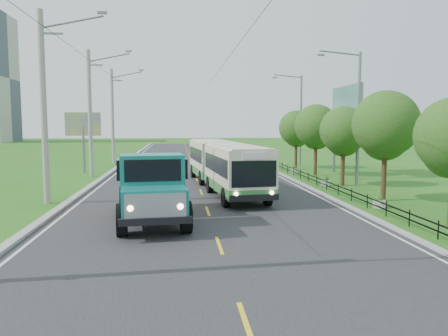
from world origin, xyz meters
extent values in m
plane|color=#215B15|center=(0.00, 0.00, 0.00)|extent=(240.00, 240.00, 0.00)
cube|color=#28282B|center=(0.00, 20.00, 0.01)|extent=(14.00, 120.00, 0.02)
cube|color=#9E9E99|center=(-7.20, 20.00, 0.07)|extent=(0.40, 120.00, 0.15)
cube|color=#9E9E99|center=(7.15, 20.00, 0.05)|extent=(0.30, 120.00, 0.10)
cube|color=silver|center=(-6.65, 20.00, 0.02)|extent=(0.12, 120.00, 0.00)
cube|color=silver|center=(6.65, 20.00, 0.02)|extent=(0.12, 120.00, 0.00)
cube|color=yellow|center=(0.00, 0.00, 0.02)|extent=(0.12, 2.20, 0.00)
cube|color=black|center=(8.00, 14.00, 0.30)|extent=(0.04, 40.00, 0.60)
cylinder|color=gray|center=(-8.30, 9.00, 5.00)|extent=(0.32, 0.32, 10.00)
cube|color=slate|center=(-7.80, 9.00, 8.80)|extent=(1.20, 0.10, 0.10)
cube|color=slate|center=(-5.20, 9.00, 9.90)|extent=(0.50, 0.18, 0.12)
cylinder|color=gray|center=(-8.30, 21.00, 5.00)|extent=(0.32, 0.32, 10.00)
cube|color=slate|center=(-7.80, 21.00, 8.80)|extent=(1.20, 0.10, 0.10)
cube|color=slate|center=(-5.20, 21.00, 9.90)|extent=(0.50, 0.18, 0.12)
cylinder|color=gray|center=(-8.30, 33.00, 5.00)|extent=(0.32, 0.32, 10.00)
cube|color=slate|center=(-7.80, 33.00, 8.80)|extent=(1.20, 0.10, 0.10)
cube|color=slate|center=(-5.20, 33.00, 9.90)|extent=(0.50, 0.18, 0.12)
cylinder|color=#382314|center=(9.80, 8.00, 1.68)|extent=(0.28, 0.28, 3.36)
sphere|color=#254F16|center=(9.80, 8.00, 4.20)|extent=(3.60, 3.60, 3.60)
sphere|color=#254F16|center=(10.00, 8.50, 3.48)|extent=(2.64, 2.64, 2.64)
cylinder|color=#382314|center=(9.80, 14.00, 1.51)|extent=(0.28, 0.28, 3.02)
sphere|color=#254F16|center=(9.80, 14.00, 3.78)|extent=(3.24, 3.24, 3.24)
sphere|color=#254F16|center=(10.00, 14.50, 3.13)|extent=(2.38, 2.38, 2.38)
cylinder|color=#382314|center=(9.80, 20.00, 1.62)|extent=(0.28, 0.28, 3.25)
sphere|color=#254F16|center=(9.80, 20.00, 4.06)|extent=(3.48, 3.48, 3.48)
sphere|color=#254F16|center=(10.00, 20.50, 3.36)|extent=(2.55, 2.55, 2.55)
cylinder|color=#382314|center=(9.80, 26.00, 1.54)|extent=(0.28, 0.28, 3.08)
sphere|color=#254F16|center=(9.80, 26.00, 3.85)|extent=(3.30, 3.30, 3.30)
sphere|color=#254F16|center=(10.00, 26.50, 3.19)|extent=(2.42, 2.42, 2.42)
cylinder|color=slate|center=(10.80, 14.00, 4.50)|extent=(0.20, 0.20, 9.00)
cylinder|color=slate|center=(9.40, 14.00, 8.90)|extent=(2.80, 0.10, 0.34)
cube|color=slate|center=(8.10, 14.00, 8.75)|extent=(0.45, 0.16, 0.12)
cylinder|color=slate|center=(10.80, 28.00, 4.50)|extent=(0.20, 0.20, 9.00)
cylinder|color=slate|center=(9.40, 28.00, 8.90)|extent=(2.80, 0.10, 0.34)
cube|color=slate|center=(8.10, 28.00, 8.75)|extent=(0.45, 0.16, 0.12)
cylinder|color=silver|center=(8.60, 6.00, 0.20)|extent=(0.64, 0.64, 0.40)
sphere|color=#254F16|center=(8.60, 6.00, 0.45)|extent=(0.44, 0.44, 0.44)
cylinder|color=silver|center=(8.60, 14.00, 0.20)|extent=(0.64, 0.64, 0.40)
sphere|color=#254F16|center=(8.60, 14.00, 0.45)|extent=(0.44, 0.44, 0.44)
cylinder|color=silver|center=(8.60, 22.00, 0.20)|extent=(0.64, 0.64, 0.40)
sphere|color=#254F16|center=(8.60, 22.00, 0.45)|extent=(0.44, 0.44, 0.44)
cylinder|color=slate|center=(-9.50, 24.00, 2.00)|extent=(0.20, 0.20, 4.00)
cube|color=yellow|center=(-9.50, 24.00, 4.20)|extent=(3.00, 0.15, 2.00)
cylinder|color=slate|center=(12.30, 17.50, 2.50)|extent=(0.24, 0.24, 5.00)
cylinder|color=slate|center=(12.30, 22.50, 2.50)|extent=(0.24, 0.24, 5.00)
cube|color=#144C47|center=(12.30, 20.00, 5.80)|extent=(0.20, 6.00, 3.00)
cube|color=#327D33|center=(1.85, 9.36, 0.78)|extent=(3.13, 7.52, 0.54)
cube|color=beige|center=(1.85, 9.36, 1.99)|extent=(3.13, 7.52, 1.88)
cube|color=black|center=(1.85, 9.36, 1.99)|extent=(3.11, 6.94, 0.93)
cube|color=#327D33|center=(1.08, 17.37, 0.78)|extent=(3.08, 7.03, 0.54)
cube|color=beige|center=(1.08, 17.37, 1.99)|extent=(3.08, 7.03, 1.88)
cube|color=black|center=(1.08, 17.37, 1.99)|extent=(3.06, 6.45, 0.93)
cube|color=#4C4C4C|center=(1.45, 13.48, 1.72)|extent=(2.38, 1.19, 2.32)
cube|color=black|center=(2.20, 5.70, 1.82)|extent=(2.19, 0.27, 1.27)
cylinder|color=black|center=(0.97, 6.97, 0.51)|extent=(0.41, 1.04, 1.01)
cylinder|color=black|center=(3.17, 7.18, 0.51)|extent=(0.41, 1.04, 1.01)
cylinder|color=black|center=(0.51, 11.73, 0.51)|extent=(0.41, 1.04, 1.01)
cylinder|color=black|center=(2.71, 11.94, 0.51)|extent=(0.41, 1.04, 1.01)
cylinder|color=black|center=(0.20, 15.03, 0.51)|extent=(0.41, 1.04, 1.01)
cylinder|color=black|center=(2.39, 15.24, 0.51)|extent=(0.41, 1.04, 1.01)
cylinder|color=black|center=(-0.23, 19.49, 0.51)|extent=(0.41, 1.04, 1.01)
cylinder|color=black|center=(1.96, 19.71, 0.51)|extent=(0.41, 1.04, 1.01)
cube|color=#13736C|center=(-2.28, 1.55, 1.25)|extent=(2.55, 1.83, 1.14)
cube|color=#13736C|center=(-2.46, 3.25, 1.82)|extent=(2.68, 2.07, 2.28)
cube|color=black|center=(-2.46, 3.25, 2.40)|extent=(2.90, 1.76, 0.80)
cube|color=black|center=(-2.55, 4.16, 0.74)|extent=(1.84, 6.92, 0.29)
cube|color=#D74614|center=(-2.75, 6.09, 1.88)|extent=(2.96, 3.67, 1.48)
cylinder|color=black|center=(-3.50, 1.66, 0.63)|extent=(0.53, 1.29, 1.25)
cylinder|color=black|center=(-1.11, 1.90, 0.63)|extent=(0.53, 1.29, 1.25)
cylinder|color=black|center=(-3.96, 6.19, 0.63)|extent=(0.53, 1.29, 1.25)
cylinder|color=black|center=(-1.58, 6.44, 0.63)|extent=(0.53, 1.29, 1.25)
camera|label=1|loc=(-1.37, -14.64, 4.17)|focal=35.00mm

